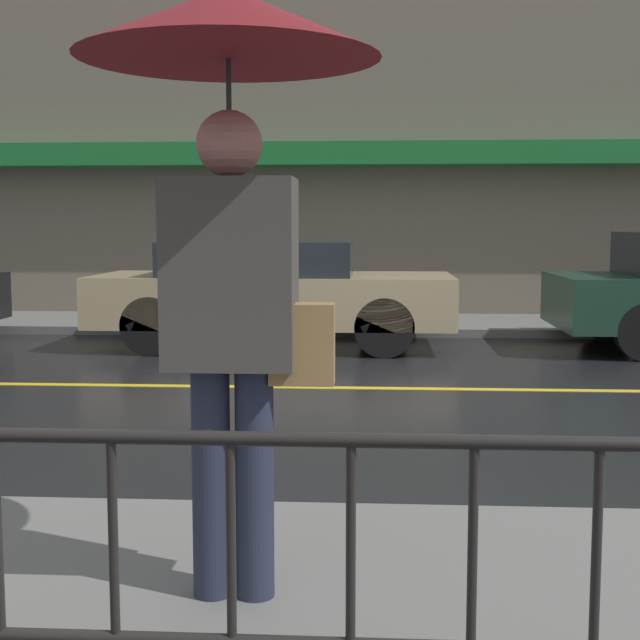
# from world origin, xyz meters

# --- Properties ---
(ground_plane) EXTENTS (80.00, 80.00, 0.00)m
(ground_plane) POSITION_xyz_m (0.00, 0.00, 0.00)
(ground_plane) COLOR black
(sidewalk_near) EXTENTS (28.00, 2.62, 0.11)m
(sidewalk_near) POSITION_xyz_m (0.00, -5.11, 0.06)
(sidewalk_near) COLOR slate
(sidewalk_near) RESTS_ON ground_plane
(sidewalk_far) EXTENTS (28.00, 2.15, 0.11)m
(sidewalk_far) POSITION_xyz_m (0.00, 4.87, 0.06)
(sidewalk_far) COLOR slate
(sidewalk_far) RESTS_ON ground_plane
(lane_marking) EXTENTS (25.20, 0.12, 0.01)m
(lane_marking) POSITION_xyz_m (0.00, 0.00, 0.00)
(lane_marking) COLOR gold
(lane_marking) RESTS_ON ground_plane
(building_storefront) EXTENTS (28.00, 0.85, 5.59)m
(building_storefront) POSITION_xyz_m (0.00, 6.07, 2.78)
(building_storefront) COLOR #706656
(building_storefront) RESTS_ON ground_plane
(railing_foreground) EXTENTS (12.00, 0.04, 0.93)m
(railing_foreground) POSITION_xyz_m (-0.00, -6.16, 0.69)
(railing_foreground) COLOR black
(railing_foreground) RESTS_ON sidewalk_near
(pedestrian) EXTENTS (1.10, 1.10, 2.25)m
(pedestrian) POSITION_xyz_m (-0.62, -4.95, 1.88)
(pedestrian) COLOR #23283D
(pedestrian) RESTS_ON sidewalk_near
(car_tan) EXTENTS (4.38, 1.79, 1.32)m
(car_tan) POSITION_xyz_m (-1.39, 2.75, 0.70)
(car_tan) COLOR tan
(car_tan) RESTS_ON ground_plane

